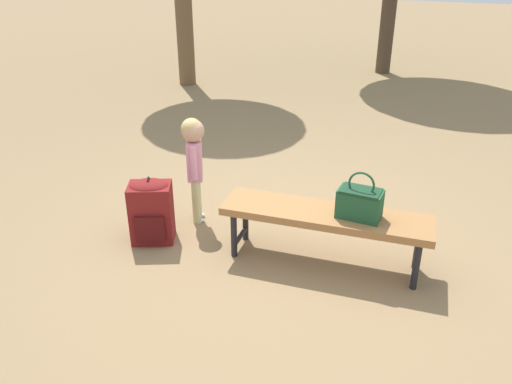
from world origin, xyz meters
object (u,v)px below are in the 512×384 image
(child_standing, at_px, (194,154))
(backpack_large, at_px, (151,209))
(park_bench, at_px, (326,218))
(handbag, at_px, (360,202))

(child_standing, bearing_deg, backpack_large, 66.59)
(park_bench, xyz_separation_m, child_standing, (1.24, -0.25, 0.25))
(park_bench, distance_m, backpack_large, 1.45)
(park_bench, xyz_separation_m, handbag, (-0.24, -0.01, 0.18))
(park_bench, relative_size, child_standing, 1.67)
(park_bench, height_order, backpack_large, backpack_large)
(handbag, bearing_deg, park_bench, 1.24)
(handbag, relative_size, child_standing, 0.38)
(park_bench, relative_size, handbag, 4.40)
(park_bench, distance_m, handbag, 0.30)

